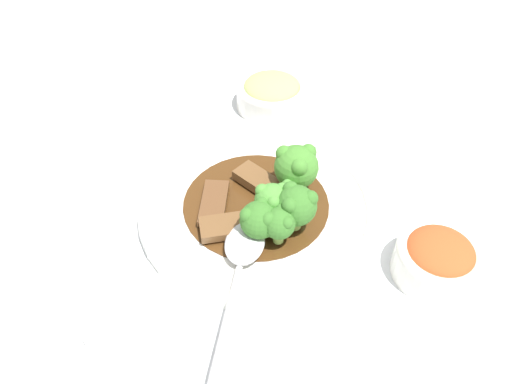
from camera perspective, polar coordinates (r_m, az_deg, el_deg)
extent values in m
plane|color=silver|center=(0.61, 0.00, -2.24)|extent=(4.00, 4.00, 0.00)
cylinder|color=white|center=(0.61, 0.00, -1.79)|extent=(0.29, 0.29, 0.01)
torus|color=white|center=(0.60, 0.00, -1.34)|extent=(0.29, 0.29, 0.01)
cylinder|color=#4C2D14|center=(0.60, 0.00, -1.29)|extent=(0.18, 0.18, 0.00)
cube|color=brown|center=(0.60, -4.84, -1.24)|extent=(0.05, 0.08, 0.01)
cube|color=brown|center=(0.57, -2.86, -3.89)|extent=(0.08, 0.07, 0.01)
cube|color=brown|center=(0.62, 0.25, 1.32)|extent=(0.07, 0.05, 0.01)
cylinder|color=#8EB756|center=(0.58, 1.83, -2.61)|extent=(0.01, 0.01, 0.01)
sphere|color=#4C8E38|center=(0.56, 1.89, -1.07)|extent=(0.04, 0.04, 0.04)
sphere|color=#4C8E38|center=(0.55, 0.70, 0.15)|extent=(0.02, 0.02, 0.02)
sphere|color=#4C8E38|center=(0.54, 2.06, -1.21)|extent=(0.02, 0.02, 0.02)
sphere|color=#4C8E38|center=(0.56, 2.98, 0.29)|extent=(0.02, 0.02, 0.02)
cylinder|color=#7FA84C|center=(0.55, 2.58, -5.04)|extent=(0.01, 0.01, 0.02)
sphere|color=#387028|center=(0.54, 2.66, -3.59)|extent=(0.04, 0.04, 0.04)
sphere|color=#387028|center=(0.53, 1.53, -3.12)|extent=(0.01, 0.01, 0.01)
sphere|color=#387028|center=(0.53, 3.58, -3.53)|extent=(0.01, 0.01, 0.01)
sphere|color=#387028|center=(0.54, 2.96, -2.04)|extent=(0.01, 0.01, 0.01)
cylinder|color=#8EB756|center=(0.59, 3.97, -1.73)|extent=(0.01, 0.01, 0.01)
sphere|color=#4C8E38|center=(0.58, 4.06, -0.55)|extent=(0.04, 0.04, 0.04)
sphere|color=#4C8E38|center=(0.56, 3.52, -0.51)|extent=(0.01, 0.01, 0.01)
sphere|color=#4C8E38|center=(0.57, 5.20, 0.06)|extent=(0.01, 0.01, 0.01)
sphere|color=#4C8E38|center=(0.58, 3.60, 0.82)|extent=(0.01, 0.01, 0.01)
cylinder|color=#7FA84C|center=(0.61, 4.49, 1.03)|extent=(0.02, 0.02, 0.01)
sphere|color=#427F2D|center=(0.60, 4.64, 2.87)|extent=(0.05, 0.05, 0.05)
sphere|color=#427F2D|center=(0.57, 4.96, 2.85)|extent=(0.02, 0.02, 0.02)
sphere|color=#427F2D|center=(0.59, 5.97, 4.53)|extent=(0.02, 0.02, 0.02)
sphere|color=#427F2D|center=(0.59, 3.22, 4.39)|extent=(0.02, 0.02, 0.02)
cylinder|color=#8EB756|center=(0.56, 0.34, -4.65)|extent=(0.01, 0.01, 0.01)
sphere|color=#387028|center=(0.54, 0.35, -3.21)|extent=(0.04, 0.04, 0.04)
sphere|color=#387028|center=(0.53, 1.39, -3.12)|extent=(0.02, 0.02, 0.02)
sphere|color=#387028|center=(0.54, 0.71, -1.37)|extent=(0.02, 0.02, 0.02)
sphere|color=#387028|center=(0.53, -1.02, -2.65)|extent=(0.02, 0.02, 0.02)
cylinder|color=#7FA84C|center=(0.57, 4.47, -3.32)|extent=(0.02, 0.02, 0.02)
sphere|color=#387028|center=(0.55, 4.62, -1.56)|extent=(0.05, 0.05, 0.05)
sphere|color=#387028|center=(0.54, 6.22, -0.72)|extent=(0.02, 0.02, 0.02)
sphere|color=#387028|center=(0.55, 3.97, 0.34)|extent=(0.02, 0.02, 0.02)
sphere|color=#387028|center=(0.53, 3.88, -1.55)|extent=(0.02, 0.02, 0.02)
ellipsoid|color=silver|center=(0.55, -1.28, -5.78)|extent=(0.06, 0.07, 0.01)
cylinder|color=silver|center=(0.50, -3.57, -15.11)|extent=(0.04, 0.14, 0.01)
cylinder|color=white|center=(0.58, 19.43, -8.81)|extent=(0.05, 0.05, 0.01)
cylinder|color=white|center=(0.57, 19.78, -7.94)|extent=(0.09, 0.09, 0.04)
torus|color=white|center=(0.56, 20.22, -6.83)|extent=(0.09, 0.09, 0.01)
ellipsoid|color=#D14C23|center=(0.56, 20.28, -6.67)|extent=(0.07, 0.07, 0.02)
cylinder|color=white|center=(0.78, 1.77, 9.95)|extent=(0.06, 0.06, 0.01)
cylinder|color=white|center=(0.77, 1.79, 10.79)|extent=(0.11, 0.11, 0.03)
torus|color=white|center=(0.76, 1.82, 11.84)|extent=(0.11, 0.11, 0.01)
ellipsoid|color=#A3B266|center=(0.76, 1.83, 11.99)|extent=(0.08, 0.08, 0.02)
cylinder|color=white|center=(0.54, -15.10, -14.04)|extent=(0.08, 0.08, 0.01)
torus|color=white|center=(0.53, -15.20, -13.76)|extent=(0.08, 0.08, 0.01)
cube|color=white|center=(0.66, -20.57, -1.11)|extent=(0.13, 0.10, 0.01)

